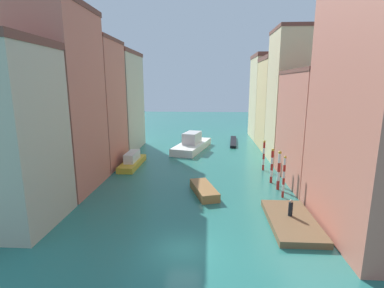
# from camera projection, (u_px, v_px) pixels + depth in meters

# --- Properties ---
(ground_plane) EXTENTS (154.00, 154.00, 0.00)m
(ground_plane) POSITION_uv_depth(u_px,v_px,m) (198.00, 160.00, 43.79)
(ground_plane) COLOR #28756B
(building_left_0) EXTENTS (6.99, 7.34, 14.80)m
(building_left_0) POSITION_uv_depth(u_px,v_px,m) (6.00, 136.00, 22.28)
(building_left_0) COLOR #BCB299
(building_left_0) RESTS_ON ground
(building_left_1) EXTENTS (6.99, 9.26, 19.36)m
(building_left_1) POSITION_uv_depth(u_px,v_px,m) (59.00, 100.00, 30.04)
(building_left_1) COLOR #C6705B
(building_left_1) RESTS_ON ground
(building_left_2) EXTENTS (6.99, 8.39, 17.30)m
(building_left_2) POSITION_uv_depth(u_px,v_px,m) (93.00, 104.00, 38.94)
(building_left_2) COLOR #C6705B
(building_left_2) RESTS_ON ground
(building_left_3) EXTENTS (6.99, 11.43, 16.82)m
(building_left_3) POSITION_uv_depth(u_px,v_px,m) (117.00, 102.00, 49.04)
(building_left_3) COLOR #BCB299
(building_left_3) RESTS_ON ground
(building_right_0) EXTENTS (6.99, 11.91, 19.90)m
(building_right_0) POSITION_uv_depth(u_px,v_px,m) (384.00, 105.00, 20.33)
(building_right_0) COLOR #C6705B
(building_right_0) RESTS_ON ground
(building_right_1) EXTENTS (6.99, 11.63, 12.99)m
(building_right_1) POSITION_uv_depth(u_px,v_px,m) (318.00, 128.00, 32.52)
(building_right_1) COLOR #C6705B
(building_right_1) RESTS_ON ground
(building_right_2) EXTENTS (6.99, 7.53, 19.12)m
(building_right_2) POSITION_uv_depth(u_px,v_px,m) (295.00, 97.00, 41.52)
(building_right_2) COLOR beige
(building_right_2) RESTS_ON ground
(building_right_3) EXTENTS (6.99, 9.66, 16.02)m
(building_right_3) POSITION_uv_depth(u_px,v_px,m) (280.00, 103.00, 50.25)
(building_right_3) COLOR #DBB77A
(building_right_3) RESTS_ON ground
(building_right_4) EXTENTS (6.99, 10.13, 17.39)m
(building_right_4) POSITION_uv_depth(u_px,v_px,m) (269.00, 97.00, 59.77)
(building_right_4) COLOR beige
(building_right_4) RESTS_ON ground
(waterfront_dock) EXTENTS (3.70, 7.46, 0.52)m
(waterfront_dock) POSITION_uv_depth(u_px,v_px,m) (292.00, 221.00, 23.58)
(waterfront_dock) COLOR brown
(waterfront_dock) RESTS_ON ground
(person_on_dock) EXTENTS (0.36, 0.36, 1.43)m
(person_on_dock) POSITION_uv_depth(u_px,v_px,m) (291.00, 208.00, 23.85)
(person_on_dock) COLOR black
(person_on_dock) RESTS_ON waterfront_dock
(mooring_pole_0) EXTENTS (0.27, 0.27, 4.39)m
(mooring_pole_0) POSITION_uv_depth(u_px,v_px,m) (284.00, 176.00, 28.73)
(mooring_pole_0) COLOR red
(mooring_pole_0) RESTS_ON ground
(mooring_pole_1) EXTENTS (0.36, 0.36, 4.37)m
(mooring_pole_1) POSITION_uv_depth(u_px,v_px,m) (279.00, 170.00, 30.93)
(mooring_pole_1) COLOR red
(mooring_pole_1) RESTS_ON ground
(mooring_pole_2) EXTENTS (0.32, 0.32, 4.13)m
(mooring_pole_2) POSITION_uv_depth(u_px,v_px,m) (272.00, 165.00, 33.09)
(mooring_pole_2) COLOR red
(mooring_pole_2) RESTS_ON ground
(mooring_pole_3) EXTENTS (0.30, 0.30, 4.09)m
(mooring_pole_3) POSITION_uv_depth(u_px,v_px,m) (264.00, 155.00, 38.01)
(mooring_pole_3) COLOR red
(mooring_pole_3) RESTS_ON ground
(vaporetto_white) EXTENTS (6.73, 12.21, 3.12)m
(vaporetto_white) POSITION_uv_depth(u_px,v_px,m) (192.00, 144.00, 50.11)
(vaporetto_white) COLOR white
(vaporetto_white) RESTS_ON ground
(gondola_black) EXTENTS (2.01, 10.24, 0.48)m
(gondola_black) POSITION_uv_depth(u_px,v_px,m) (233.00, 142.00, 56.20)
(gondola_black) COLOR black
(gondola_black) RESTS_ON ground
(motorboat_0) EXTENTS (3.32, 5.60, 0.88)m
(motorboat_0) POSITION_uv_depth(u_px,v_px,m) (204.00, 190.00, 29.98)
(motorboat_0) COLOR olive
(motorboat_0) RESTS_ON ground
(motorboat_1) EXTENTS (2.28, 7.74, 2.03)m
(motorboat_1) POSITION_uv_depth(u_px,v_px,m) (132.00, 161.00, 40.19)
(motorboat_1) COLOR gold
(motorboat_1) RESTS_ON ground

